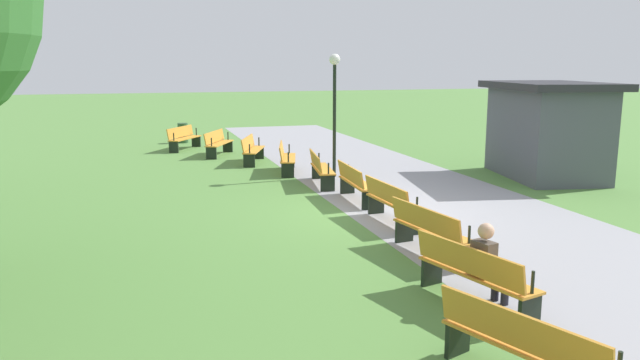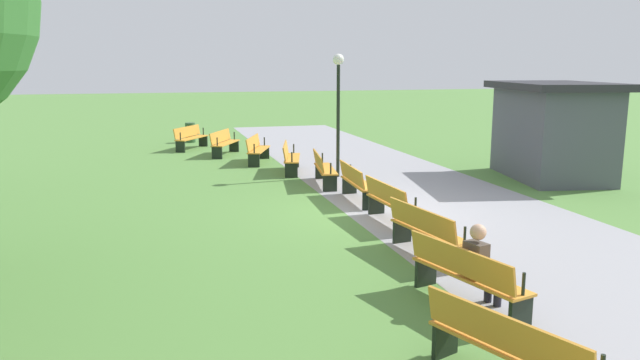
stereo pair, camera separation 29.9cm
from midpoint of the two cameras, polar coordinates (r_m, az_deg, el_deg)
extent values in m
plane|color=#54843D|center=(13.85, 4.65, -2.95)|extent=(120.00, 120.00, 0.00)
cube|color=#939399|center=(14.58, 11.15, -2.41)|extent=(38.49, 4.99, 0.01)
cube|color=orange|center=(24.24, -12.90, 3.84)|extent=(1.88, 1.41, 0.04)
cube|color=orange|center=(24.31, -13.34, 4.42)|extent=(1.70, 1.13, 0.40)
cube|color=black|center=(25.07, -11.89, 3.57)|extent=(0.25, 0.35, 0.43)
cylinder|color=black|center=(25.01, -11.88, 4.47)|extent=(0.06, 0.06, 0.30)
cube|color=black|center=(23.48, -13.93, 3.00)|extent=(0.25, 0.35, 0.43)
cylinder|color=black|center=(23.42, -13.94, 3.96)|extent=(0.06, 0.06, 0.30)
cube|color=orange|center=(22.44, -9.78, 3.41)|extent=(1.94, 1.26, 0.04)
cube|color=orange|center=(22.48, -10.29, 4.03)|extent=(1.79, 0.96, 0.40)
cube|color=black|center=(23.33, -9.02, 3.14)|extent=(0.22, 0.36, 0.43)
cylinder|color=black|center=(23.27, -9.00, 4.10)|extent=(0.06, 0.06, 0.30)
cube|color=black|center=(21.62, -10.56, 2.48)|extent=(0.22, 0.36, 0.43)
cylinder|color=black|center=(21.56, -10.55, 3.52)|extent=(0.06, 0.06, 0.30)
cube|color=orange|center=(20.59, -6.64, 2.84)|extent=(1.97, 1.10, 0.04)
cube|color=orange|center=(20.59, -7.20, 3.50)|extent=(1.86, 0.78, 0.40)
cube|color=black|center=(21.51, -6.19, 2.56)|extent=(0.19, 0.37, 0.43)
cylinder|color=black|center=(21.45, -6.16, 3.61)|extent=(0.06, 0.06, 0.30)
cube|color=black|center=(19.74, -7.10, 1.79)|extent=(0.19, 0.37, 0.43)
cylinder|color=black|center=(19.67, -7.07, 2.93)|extent=(0.06, 0.06, 0.30)
cube|color=orange|center=(18.68, -3.47, 2.07)|extent=(1.99, 0.92, 0.04)
cube|color=orange|center=(18.65, -4.09, 2.80)|extent=(1.91, 0.60, 0.40)
cube|color=black|center=(19.62, -3.40, 1.80)|extent=(0.15, 0.38, 0.43)
cylinder|color=black|center=(19.56, -3.35, 2.95)|extent=(0.05, 0.05, 0.30)
cube|color=black|center=(17.82, -3.53, 0.88)|extent=(0.15, 0.38, 0.43)
cylinder|color=black|center=(17.76, -3.48, 2.14)|extent=(0.05, 0.05, 0.30)
cube|color=orange|center=(16.74, -0.26, 1.06)|extent=(1.99, 0.73, 0.04)
cube|color=orange|center=(16.67, -0.94, 1.86)|extent=(1.94, 0.40, 0.40)
cube|color=black|center=(17.67, -0.65, 0.81)|extent=(0.12, 0.38, 0.43)
cylinder|color=black|center=(17.61, -0.59, 2.08)|extent=(0.05, 0.05, 0.30)
cube|color=black|center=(15.89, 0.19, -0.33)|extent=(0.12, 0.38, 0.43)
cylinder|color=black|center=(15.82, 0.26, 1.08)|extent=(0.05, 0.05, 0.30)
cube|color=orange|center=(14.75, 3.01, -0.29)|extent=(1.96, 0.54, 0.04)
cube|color=orange|center=(14.65, 2.28, 0.60)|extent=(1.95, 0.20, 0.40)
cube|color=black|center=(15.66, 2.04, -0.50)|extent=(0.08, 0.38, 0.43)
cylinder|color=black|center=(15.59, 2.12, 0.92)|extent=(0.05, 0.05, 0.30)
cube|color=black|center=(13.95, 4.09, -1.94)|extent=(0.08, 0.38, 0.43)
cylinder|color=black|center=(13.88, 4.19, -0.34)|extent=(0.05, 0.05, 0.30)
cube|color=orange|center=(12.75, 6.37, -2.13)|extent=(1.96, 0.54, 0.04)
cube|color=orange|center=(12.61, 5.57, -1.13)|extent=(1.95, 0.20, 0.40)
cube|color=black|center=(13.60, 4.66, -2.28)|extent=(0.08, 0.38, 0.43)
cylinder|color=black|center=(13.53, 4.77, -0.64)|extent=(0.05, 0.05, 0.30)
cube|color=black|center=(12.02, 8.25, -4.13)|extent=(0.08, 0.38, 0.43)
cylinder|color=black|center=(11.93, 8.39, -2.29)|extent=(0.05, 0.05, 0.30)
cube|color=orange|center=(10.73, 9.86, -4.73)|extent=(1.99, 0.73, 0.04)
cube|color=orange|center=(10.55, 9.01, -3.60)|extent=(1.94, 0.40, 0.40)
cube|color=black|center=(11.51, 7.19, -4.77)|extent=(0.12, 0.38, 0.43)
cylinder|color=black|center=(11.42, 7.32, -2.85)|extent=(0.05, 0.05, 0.30)
cube|color=black|center=(10.10, 12.83, -7.21)|extent=(0.12, 0.38, 0.43)
cylinder|color=black|center=(10.00, 13.01, -5.04)|extent=(0.05, 0.05, 0.30)
cube|color=orange|center=(8.71, 13.58, -8.58)|extent=(1.99, 0.92, 0.04)
cube|color=orange|center=(8.50, 12.69, -7.31)|extent=(1.91, 0.60, 0.40)
cube|color=black|center=(9.41, 9.55, -8.44)|extent=(0.15, 0.38, 0.43)
cylinder|color=black|center=(9.30, 9.72, -6.12)|extent=(0.05, 0.05, 0.30)
cube|color=black|center=(8.22, 18.08, -11.75)|extent=(0.15, 0.38, 0.43)
cylinder|color=black|center=(8.10, 18.34, -9.13)|extent=(0.05, 0.05, 0.30)
cube|color=orange|center=(6.74, 17.76, -14.75)|extent=(1.97, 1.10, 0.04)
cube|color=orange|center=(6.49, 16.84, -13.38)|extent=(1.86, 0.78, 0.40)
cube|color=black|center=(7.33, 11.63, -14.27)|extent=(0.19, 0.37, 0.43)
cylinder|color=black|center=(7.19, 11.86, -11.37)|extent=(0.06, 0.06, 0.30)
cube|color=#4C4238|center=(8.54, 14.13, -7.22)|extent=(0.36, 0.27, 0.50)
sphere|color=tan|center=(8.44, 14.35, -4.68)|extent=(0.22, 0.22, 0.22)
cylinder|color=#23232D|center=(8.80, 14.46, -8.53)|extent=(0.22, 0.38, 0.13)
cylinder|color=#23232D|center=(9.00, 15.21, -9.59)|extent=(0.13, 0.13, 0.43)
cylinder|color=#23232D|center=(8.69, 15.32, -8.84)|extent=(0.22, 0.38, 0.13)
cylinder|color=#23232D|center=(8.89, 16.06, -9.90)|extent=(0.13, 0.13, 0.43)
cylinder|color=black|center=(17.80, 0.88, 5.52)|extent=(0.10, 0.10, 3.28)
sphere|color=white|center=(17.73, 0.90, 11.26)|extent=(0.32, 0.32, 0.32)
cylinder|color=#2D512D|center=(26.43, -13.07, 4.33)|extent=(0.42, 0.42, 0.83)
cube|color=#4C515B|center=(18.92, 20.09, 4.11)|extent=(3.93, 2.85, 2.58)
cube|color=#28282D|center=(18.82, 20.37, 8.31)|extent=(4.52, 3.43, 0.20)
camera|label=1|loc=(0.15, -90.65, -0.12)|focal=34.07mm
camera|label=2|loc=(0.15, 89.35, 0.12)|focal=34.07mm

